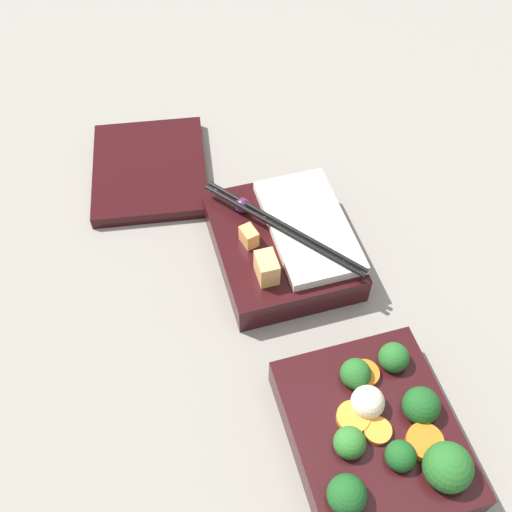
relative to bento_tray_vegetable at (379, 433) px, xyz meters
The scene contains 4 objects.
ground_plane 0.12m from the bento_tray_vegetable, ahead, with size 3.00×3.00×0.00m, color gray.
bento_tray_vegetable is the anchor object (origin of this frame).
bento_tray_rice 0.24m from the bento_tray_vegetable, ahead, with size 0.18×0.15×0.07m.
bento_lid 0.43m from the bento_tray_vegetable, 19.10° to the left, with size 0.17×0.14×0.02m, color black.
Camera 1 is at (-0.28, 0.16, 0.55)m, focal length 42.00 mm.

